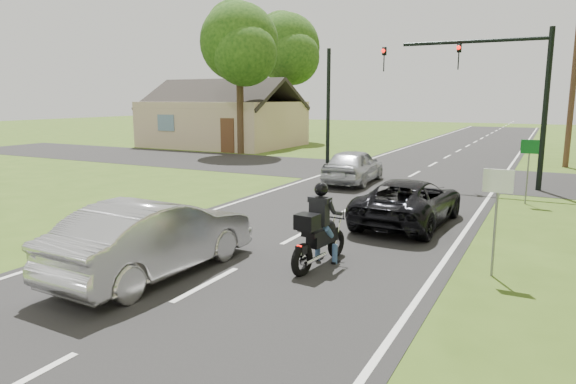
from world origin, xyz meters
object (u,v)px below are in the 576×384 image
object	(u,v)px
motorcycle_rider	(319,234)
traffic_signal	(494,80)
silver_sedan	(155,237)
sign_white	(497,196)
dark_suv	(409,201)
sign_green	(529,156)
utility_pole_far	(575,64)
silver_suv	(354,166)

from	to	relation	value
motorcycle_rider	traffic_signal	distance (m)	12.69
traffic_signal	silver_sedan	bearing A→B (deg)	-108.20
traffic_signal	sign_white	size ratio (longest dim) A/B	3.00
silver_sedan	dark_suv	bearing A→B (deg)	-115.88
sign_white	sign_green	distance (m)	8.00
utility_pole_far	sign_white	xyz separation A→B (m)	(-1.50, -19.02, -3.49)
traffic_signal	sign_white	distance (m)	11.39
traffic_signal	motorcycle_rider	bearing A→B (deg)	-98.97
traffic_signal	sign_green	world-z (taller)	traffic_signal
silver_suv	utility_pole_far	bearing A→B (deg)	-131.87
sign_white	sign_green	world-z (taller)	same
sign_green	traffic_signal	bearing A→B (deg)	117.38
dark_suv	silver_suv	xyz separation A→B (m)	(-3.77, 5.84, 0.08)
silver_sedan	sign_white	distance (m)	6.69
motorcycle_rider	silver_sedan	xyz separation A→B (m)	(-2.69, -1.90, 0.06)
silver_suv	traffic_signal	world-z (taller)	traffic_signal
dark_suv	silver_sedan	distance (m)	7.27
utility_pole_far	sign_green	distance (m)	11.63
sign_green	motorcycle_rider	bearing A→B (deg)	-110.96
dark_suv	silver_sedan	world-z (taller)	silver_sedan
silver_sedan	sign_green	bearing A→B (deg)	-117.22
dark_suv	traffic_signal	distance (m)	8.40
utility_pole_far	sign_green	xyz separation A→B (m)	(-1.30, -11.02, -3.49)
silver_sedan	utility_pole_far	world-z (taller)	utility_pole_far
silver_suv	sign_white	bearing A→B (deg)	121.07
silver_sedan	traffic_signal	xyz separation A→B (m)	(4.59, 13.96, 3.37)
silver_sedan	traffic_signal	bearing A→B (deg)	-106.08
silver_suv	traffic_signal	size ratio (longest dim) A/B	0.65
sign_green	silver_suv	bearing A→B (deg)	168.63
sign_white	utility_pole_far	bearing A→B (deg)	85.49
utility_pole_far	traffic_signal	bearing A→B (deg)	-109.68
sign_green	silver_sedan	bearing A→B (deg)	-119.34
utility_pole_far	sign_green	bearing A→B (deg)	-96.73
silver_sedan	sign_white	world-z (taller)	sign_white
silver_sedan	utility_pole_far	bearing A→B (deg)	-106.62
motorcycle_rider	silver_suv	bearing A→B (deg)	112.33
silver_suv	utility_pole_far	world-z (taller)	utility_pole_far
dark_suv	traffic_signal	xyz separation A→B (m)	(1.18, 7.55, 3.50)
silver_sedan	sign_white	bearing A→B (deg)	-151.56
dark_suv	sign_green	size ratio (longest dim) A/B	2.13
dark_suv	silver_sedan	bearing A→B (deg)	64.99
motorcycle_rider	silver_sedan	world-z (taller)	motorcycle_rider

